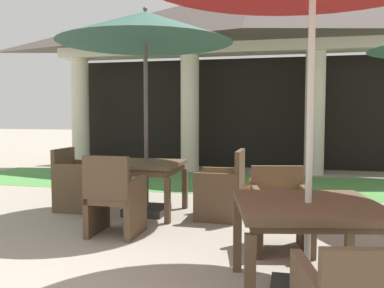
{
  "coord_description": "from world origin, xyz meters",
  "views": [
    {
      "loc": [
        0.92,
        -2.07,
        1.38
      ],
      "look_at": [
        -0.39,
        3.45,
        0.96
      ],
      "focal_mm": 39.09,
      "sensor_mm": 36.0,
      "label": 1
    }
  ],
  "objects_px": {
    "patio_chair_near_foreground_west": "(77,180)",
    "terracotta_urn": "(251,192)",
    "patio_chair_mid_right_north": "(281,210)",
    "patio_umbrella_near_foreground": "(145,30)",
    "patio_chair_near_foreground_south": "(115,199)",
    "patio_table_mid_right": "(308,214)",
    "patio_chair_near_foreground_east": "(223,188)",
    "patio_table_near_foreground": "(146,169)"
  },
  "relations": [
    {
      "from": "patio_table_mid_right",
      "to": "patio_chair_mid_right_north",
      "type": "height_order",
      "value": "patio_chair_mid_right_north"
    },
    {
      "from": "patio_chair_near_foreground_west",
      "to": "terracotta_urn",
      "type": "bearing_deg",
      "value": 115.12
    },
    {
      "from": "patio_table_near_foreground",
      "to": "patio_chair_near_foreground_east",
      "type": "relative_size",
      "value": 1.04
    },
    {
      "from": "patio_chair_near_foreground_east",
      "to": "patio_chair_mid_right_north",
      "type": "xyz_separation_m",
      "value": [
        0.77,
        -1.13,
        -0.01
      ]
    },
    {
      "from": "patio_chair_mid_right_north",
      "to": "terracotta_urn",
      "type": "bearing_deg",
      "value": -89.04
    },
    {
      "from": "patio_chair_near_foreground_west",
      "to": "terracotta_urn",
      "type": "relative_size",
      "value": 2.35
    },
    {
      "from": "patio_umbrella_near_foreground",
      "to": "patio_chair_near_foreground_south",
      "type": "distance_m",
      "value": 2.33
    },
    {
      "from": "patio_umbrella_near_foreground",
      "to": "patio_chair_mid_right_north",
      "type": "bearing_deg",
      "value": -31.77
    },
    {
      "from": "patio_chair_near_foreground_west",
      "to": "patio_table_near_foreground",
      "type": "bearing_deg",
      "value": 90.0
    },
    {
      "from": "patio_chair_near_foreground_south",
      "to": "patio_chair_near_foreground_east",
      "type": "distance_m",
      "value": 1.5
    },
    {
      "from": "patio_umbrella_near_foreground",
      "to": "patio_table_mid_right",
      "type": "relative_size",
      "value": 2.27
    },
    {
      "from": "patio_table_near_foreground",
      "to": "patio_chair_near_foreground_west",
      "type": "bearing_deg",
      "value": 179.66
    },
    {
      "from": "patio_chair_near_foreground_south",
      "to": "patio_chair_mid_right_north",
      "type": "xyz_separation_m",
      "value": [
        1.83,
        -0.08,
        -0.01
      ]
    },
    {
      "from": "patio_chair_near_foreground_south",
      "to": "patio_table_near_foreground",
      "type": "bearing_deg",
      "value": 90.0
    },
    {
      "from": "patio_table_near_foreground",
      "to": "patio_umbrella_near_foreground",
      "type": "bearing_deg",
      "value": -75.96
    },
    {
      "from": "patio_chair_mid_right_north",
      "to": "terracotta_urn",
      "type": "height_order",
      "value": "patio_chair_mid_right_north"
    },
    {
      "from": "patio_table_mid_right",
      "to": "patio_chair_near_foreground_east",
      "type": "bearing_deg",
      "value": 114.36
    },
    {
      "from": "patio_chair_near_foreground_south",
      "to": "terracotta_urn",
      "type": "xyz_separation_m",
      "value": [
        1.33,
        2.16,
        -0.26
      ]
    },
    {
      "from": "patio_chair_near_foreground_south",
      "to": "patio_table_mid_right",
      "type": "height_order",
      "value": "patio_chair_near_foreground_south"
    },
    {
      "from": "patio_chair_mid_right_north",
      "to": "patio_umbrella_near_foreground",
      "type": "bearing_deg",
      "value": -43.57
    },
    {
      "from": "patio_table_mid_right",
      "to": "terracotta_urn",
      "type": "xyz_separation_m",
      "value": [
        -0.73,
        3.29,
        -0.48
      ]
    },
    {
      "from": "patio_table_mid_right",
      "to": "terracotta_urn",
      "type": "distance_m",
      "value": 3.4
    },
    {
      "from": "patio_table_mid_right",
      "to": "patio_chair_mid_right_north",
      "type": "relative_size",
      "value": 1.49
    },
    {
      "from": "patio_chair_near_foreground_east",
      "to": "patio_table_mid_right",
      "type": "bearing_deg",
      "value": -155.31
    },
    {
      "from": "patio_chair_near_foreground_west",
      "to": "patio_chair_near_foreground_south",
      "type": "bearing_deg",
      "value": 44.87
    },
    {
      "from": "patio_chair_near_foreground_west",
      "to": "patio_umbrella_near_foreground",
      "type": "bearing_deg",
      "value": 90.0
    },
    {
      "from": "patio_table_near_foreground",
      "to": "patio_chair_near_foreground_east",
      "type": "xyz_separation_m",
      "value": [
        1.06,
        -0.01,
        -0.21
      ]
    },
    {
      "from": "patio_chair_mid_right_north",
      "to": "terracotta_urn",
      "type": "distance_m",
      "value": 2.3
    },
    {
      "from": "patio_umbrella_near_foreground",
      "to": "patio_table_mid_right",
      "type": "xyz_separation_m",
      "value": [
        2.05,
        -2.19,
        -1.86
      ]
    },
    {
      "from": "patio_umbrella_near_foreground",
      "to": "patio_chair_mid_right_north",
      "type": "xyz_separation_m",
      "value": [
        1.83,
        -1.13,
        -2.09
      ]
    },
    {
      "from": "patio_chair_near_foreground_east",
      "to": "patio_chair_near_foreground_west",
      "type": "bearing_deg",
      "value": 90.0
    },
    {
      "from": "patio_chair_mid_right_north",
      "to": "terracotta_urn",
      "type": "xyz_separation_m",
      "value": [
        -0.51,
        2.23,
        -0.25
      ]
    },
    {
      "from": "patio_chair_near_foreground_south",
      "to": "patio_chair_near_foreground_east",
      "type": "xyz_separation_m",
      "value": [
        1.07,
        1.05,
        -0.01
      ]
    },
    {
      "from": "patio_umbrella_near_foreground",
      "to": "terracotta_urn",
      "type": "distance_m",
      "value": 2.9
    },
    {
      "from": "patio_chair_near_foreground_south",
      "to": "patio_chair_near_foreground_east",
      "type": "bearing_deg",
      "value": 44.89
    },
    {
      "from": "patio_chair_mid_right_north",
      "to": "patio_chair_near_foreground_east",
      "type": "bearing_deg",
      "value": -67.51
    },
    {
      "from": "patio_table_mid_right",
      "to": "patio_chair_near_foreground_west",
      "type": "bearing_deg",
      "value": 144.68
    },
    {
      "from": "patio_table_near_foreground",
      "to": "patio_chair_near_foreground_south",
      "type": "relative_size",
      "value": 1.02
    },
    {
      "from": "patio_umbrella_near_foreground",
      "to": "patio_chair_near_foreground_west",
      "type": "relative_size",
      "value": 3.19
    },
    {
      "from": "terracotta_urn",
      "to": "patio_table_mid_right",
      "type": "bearing_deg",
      "value": -77.55
    },
    {
      "from": "patio_chair_near_foreground_south",
      "to": "patio_chair_mid_right_north",
      "type": "height_order",
      "value": "patio_chair_near_foreground_south"
    },
    {
      "from": "patio_table_near_foreground",
      "to": "patio_chair_near_foreground_west",
      "type": "xyz_separation_m",
      "value": [
        -1.05,
        0.01,
        -0.19
      ]
    }
  ]
}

